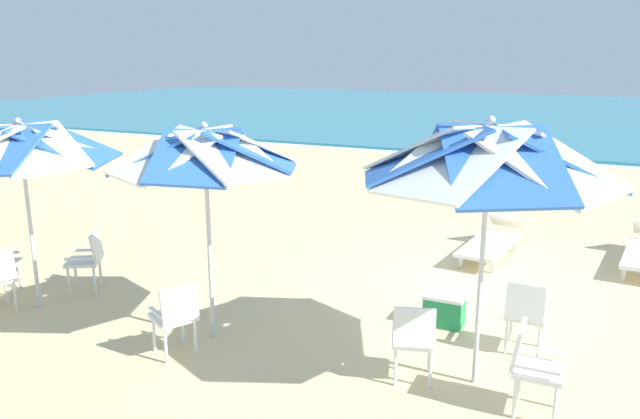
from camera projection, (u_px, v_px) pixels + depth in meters
ground_plane at (481, 287)px, 9.05m from camera, size 80.00×80.00×0.00m
sea at (582, 114)px, 35.74m from camera, size 80.00×36.00×0.10m
surf_foam at (554, 163)px, 19.66m from camera, size 80.00×0.70×0.01m
beach_umbrella_0 at (489, 157)px, 5.84m from camera, size 2.54×2.54×2.75m
plastic_chair_0 at (414, 337)px, 6.30m from camera, size 0.55×0.57×0.87m
plastic_chair_1 at (526, 312)px, 6.92m from camera, size 0.44×0.47×0.87m
plastic_chair_2 at (531, 364)px, 5.76m from camera, size 0.47×0.44×0.87m
beach_umbrella_1 at (205, 152)px, 6.90m from camera, size 2.19×2.19×2.59m
plastic_chair_3 at (176, 314)px, 6.87m from camera, size 0.62×0.60×0.87m
beach_umbrella_2 at (21, 145)px, 7.80m from camera, size 2.46×2.46×2.55m
plastic_chair_5 at (88, 258)px, 8.80m from camera, size 0.62×0.61×0.87m
sun_lounger_1 at (493, 240)px, 10.40m from camera, size 0.86×2.20×0.62m
cooler_box at (444, 310)px, 7.73m from camera, size 0.50×0.34×0.40m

